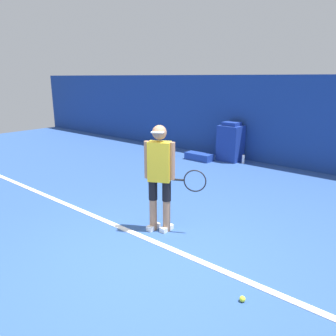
% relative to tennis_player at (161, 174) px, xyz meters
% --- Properties ---
extents(ground_plane, '(24.00, 24.00, 0.00)m').
position_rel_tennis_player_xyz_m(ground_plane, '(0.48, -0.76, -0.95)').
color(ground_plane, '#2D5193').
extents(back_wall, '(24.00, 0.10, 2.45)m').
position_rel_tennis_player_xyz_m(back_wall, '(0.48, 5.16, 0.28)').
color(back_wall, navy).
rests_on(back_wall, ground_plane).
extents(court_baseline, '(21.60, 0.10, 0.01)m').
position_rel_tennis_player_xyz_m(court_baseline, '(0.48, -0.37, -0.94)').
color(court_baseline, white).
rests_on(court_baseline, ground_plane).
extents(tennis_player, '(0.87, 0.53, 1.70)m').
position_rel_tennis_player_xyz_m(tennis_player, '(0.00, 0.00, 0.00)').
color(tennis_player, '#A37556').
rests_on(tennis_player, ground_plane).
extents(tennis_ball, '(0.07, 0.07, 0.07)m').
position_rel_tennis_player_xyz_m(tennis_ball, '(1.84, -0.73, -0.91)').
color(tennis_ball, '#D1E533').
rests_on(tennis_ball, ground_plane).
extents(covered_chair, '(0.64, 0.58, 1.14)m').
position_rel_tennis_player_xyz_m(covered_chair, '(-1.48, 4.76, -0.40)').
color(covered_chair, navy).
rests_on(covered_chair, ground_plane).
extents(equipment_bag, '(0.82, 0.35, 0.21)m').
position_rel_tennis_player_xyz_m(equipment_bag, '(-2.19, 4.18, -0.84)').
color(equipment_bag, '#1E3D99').
rests_on(equipment_bag, ground_plane).
extents(water_bottle, '(0.08, 0.08, 0.27)m').
position_rel_tennis_player_xyz_m(water_bottle, '(-1.00, 4.69, -0.82)').
color(water_bottle, white).
rests_on(water_bottle, ground_plane).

